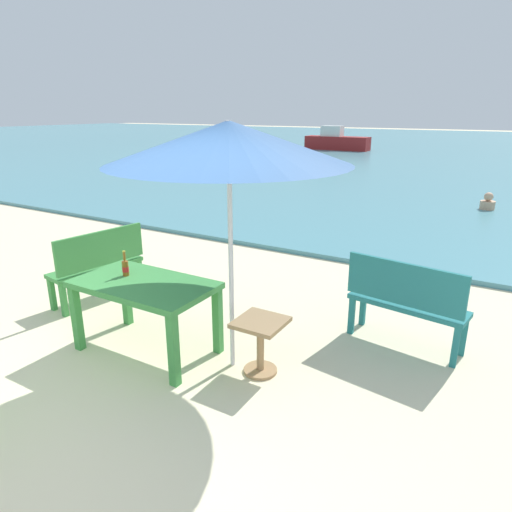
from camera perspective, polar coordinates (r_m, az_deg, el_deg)
ground_plane at (r=3.84m, az=-20.79°, el=-21.72°), size 120.00×120.00×0.00m
sea_water at (r=31.89m, az=26.50°, el=12.05°), size 120.00×50.00×0.08m
picnic_table_green at (r=4.63m, az=-13.93°, el=-4.47°), size 1.40×0.80×0.76m
beer_bottle_amber at (r=4.78m, az=-16.21°, el=-1.34°), size 0.07×0.07×0.26m
patio_umbrella at (r=3.89m, az=-3.47°, el=14.11°), size 2.10×2.10×2.30m
side_table_wood at (r=4.26m, az=0.56°, el=-10.40°), size 0.44×0.44×0.54m
bench_teal_center at (r=4.87m, az=18.41°, el=-5.16°), size 1.24×0.53×0.95m
bench_green_left at (r=6.07m, az=-19.30°, el=-0.64°), size 0.55×1.24×0.95m
swimmer_person at (r=12.26m, az=27.27°, el=6.01°), size 0.34×0.34×0.41m
boat_fishing_trawler at (r=27.88m, az=10.14°, el=14.10°), size 3.77×1.03×1.37m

